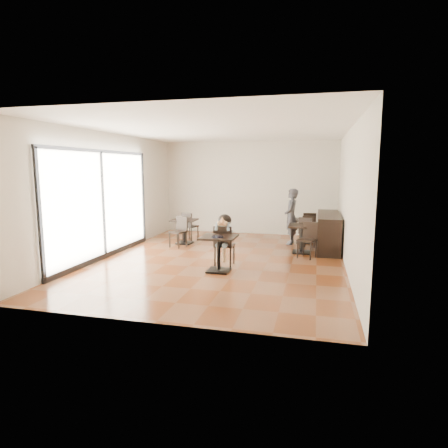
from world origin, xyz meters
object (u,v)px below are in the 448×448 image
(chair_left_b, at_px, (178,232))
(child, at_px, (225,240))
(child_table, at_px, (219,254))
(chair_back_b, at_px, (309,232))
(cafe_table_left, at_px, (184,231))
(chair_mid_b, at_px, (307,240))
(cafe_table_back, at_px, (304,231))
(chair_left_a, at_px, (190,226))
(cafe_table_mid, at_px, (302,239))
(adult_patron, at_px, (291,217))
(chair_back_a, at_px, (309,226))
(chair_mid_a, at_px, (308,233))
(child_chair, at_px, (225,245))

(chair_left_b, bearing_deg, child, -22.96)
(child_table, xyz_separation_m, chair_back_b, (1.88, 3.22, 0.04))
(cafe_table_left, distance_m, chair_mid_b, 3.81)
(cafe_table_back, bearing_deg, chair_left_a, -172.60)
(cafe_table_mid, xyz_separation_m, cafe_table_back, (0.02, 1.45, -0.02))
(cafe_table_mid, bearing_deg, cafe_table_left, 172.94)
(adult_patron, relative_size, chair_back_b, 1.90)
(chair_back_a, bearing_deg, child, 63.37)
(adult_patron, bearing_deg, chair_back_a, 147.83)
(chair_mid_a, height_order, chair_back_a, chair_mid_a)
(child, xyz_separation_m, chair_back_a, (1.88, 3.77, -0.17))
(child_table, xyz_separation_m, child, (0.00, 0.55, 0.21))
(child_table, distance_m, chair_back_b, 3.73)
(child_table, relative_size, child_chair, 0.83)
(child_chair, bearing_deg, adult_patron, -114.85)
(cafe_table_back, bearing_deg, chair_mid_a, -81.12)
(adult_patron, relative_size, chair_back_a, 1.90)
(child, xyz_separation_m, adult_patron, (1.35, 2.92, 0.23))
(chair_left_b, bearing_deg, chair_back_b, 34.99)
(adult_patron, distance_m, chair_left_b, 3.42)
(adult_patron, xyz_separation_m, chair_left_a, (-3.15, -0.16, -0.39))
(child, height_order, cafe_table_mid, child)
(cafe_table_left, relative_size, chair_left_b, 0.83)
(child_table, relative_size, cafe_table_left, 1.08)
(child_chair, bearing_deg, chair_left_b, -42.63)
(chair_mid_b, bearing_deg, chair_mid_a, 112.41)
(child_table, bearing_deg, cafe_table_left, 123.14)
(child_chair, xyz_separation_m, chair_back_a, (1.88, 3.77, -0.04))
(child_table, xyz_separation_m, child_chair, (0.00, 0.55, 0.08))
(cafe_table_back, bearing_deg, chair_back_a, 74.89)
(child_table, xyz_separation_m, chair_left_b, (-1.80, 2.21, 0.05))
(child, bearing_deg, chair_left_a, 123.14)
(cafe_table_mid, distance_m, chair_back_b, 0.91)
(child_chair, distance_m, chair_back_b, 3.27)
(chair_left_a, bearing_deg, adult_patron, -157.43)
(cafe_table_left, height_order, chair_back_b, chair_back_b)
(cafe_table_left, bearing_deg, adult_patron, 12.68)
(child_table, bearing_deg, adult_patron, 68.71)
(child, distance_m, chair_back_a, 4.21)
(cafe_table_mid, xyz_separation_m, chair_back_b, (0.16, 0.90, 0.06))
(child, xyz_separation_m, cafe_table_back, (1.74, 3.22, -0.24))
(chair_mid_a, xyz_separation_m, chair_mid_b, (0.00, -1.10, 0.00))
(chair_mid_a, bearing_deg, cafe_table_mid, 96.67)
(child_chair, bearing_deg, chair_left_a, -56.86)
(child_chair, bearing_deg, chair_mid_a, -128.94)
(child_chair, relative_size, chair_back_a, 1.09)
(chair_back_a, bearing_deg, chair_left_b, 29.74)
(child_table, distance_m, child_chair, 0.56)
(child_chair, distance_m, chair_left_b, 2.45)
(chair_left_a, bearing_deg, chair_mid_b, 176.99)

